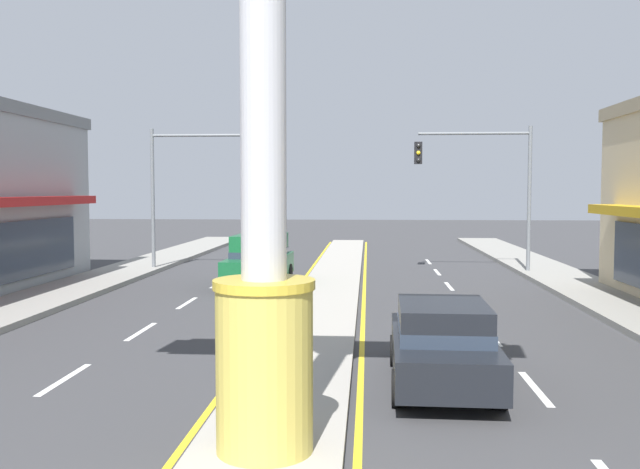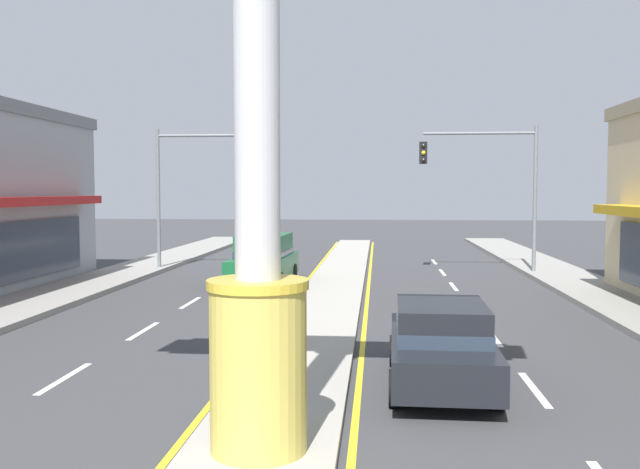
# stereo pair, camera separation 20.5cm
# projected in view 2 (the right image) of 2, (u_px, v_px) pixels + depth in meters

# --- Properties ---
(median_strip) EXTENTS (2.06, 52.00, 0.14)m
(median_strip) POSITION_uv_depth(u_px,v_px,m) (328.00, 302.00, 21.42)
(median_strip) COLOR #A39E93
(median_strip) RESTS_ON ground
(sidewalk_left) EXTENTS (2.67, 60.00, 0.18)m
(sidewalk_left) POSITION_uv_depth(u_px,v_px,m) (16.00, 309.00, 20.17)
(sidewalk_left) COLOR gray
(sidewalk_left) RESTS_ON ground
(lane_markings) EXTENTS (8.80, 52.00, 0.01)m
(lane_markings) POSITION_uv_depth(u_px,v_px,m) (324.00, 312.00, 20.08)
(lane_markings) COLOR silver
(lane_markings) RESTS_ON ground
(district_sign) EXTENTS (7.98, 1.33, 8.10)m
(district_sign) POSITION_uv_depth(u_px,v_px,m) (257.00, 133.00, 8.80)
(district_sign) COLOR gold
(district_sign) RESTS_ON median_strip
(traffic_light_left_side) EXTENTS (4.86, 0.46, 6.20)m
(traffic_light_left_side) POSITION_uv_depth(u_px,v_px,m) (197.00, 174.00, 29.96)
(traffic_light_left_side) COLOR slate
(traffic_light_left_side) RESTS_ON ground
(traffic_light_right_side) EXTENTS (4.86, 0.46, 6.20)m
(traffic_light_right_side) POSITION_uv_depth(u_px,v_px,m) (492.00, 173.00, 28.69)
(traffic_light_right_side) COLOR slate
(traffic_light_right_side) RESTS_ON ground
(sedan_near_right_lane) EXTENTS (1.91, 4.34, 1.53)m
(sedan_near_right_lane) POSITION_uv_depth(u_px,v_px,m) (441.00, 343.00, 12.44)
(sedan_near_right_lane) COLOR black
(sedan_near_right_lane) RESTS_ON ground
(suv_far_right_lane) EXTENTS (2.12, 4.68, 1.90)m
(suv_far_right_lane) POSITION_uv_depth(u_px,v_px,m) (264.00, 259.00, 25.69)
(suv_far_right_lane) COLOR #14562D
(suv_far_right_lane) RESTS_ON ground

